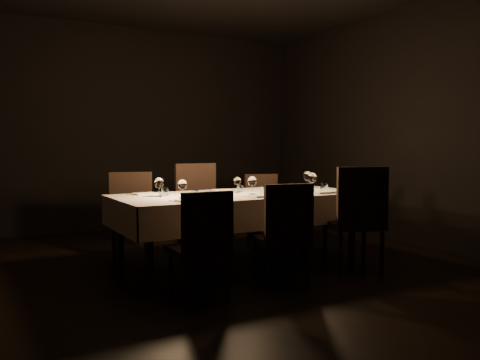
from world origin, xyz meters
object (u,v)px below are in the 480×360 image
dining_table (240,201)px  chair_far_right (264,206)px  chair_near_right (357,215)px  chair_near_center (284,230)px  chair_far_center (200,205)px  chair_near_left (202,240)px  chair_far_left (131,212)px

dining_table → chair_far_right: bearing=45.6°
chair_near_right → chair_far_right: 1.58m
chair_near_center → chair_far_center: 1.61m
chair_near_right → chair_near_left: bearing=22.1°
chair_far_left → chair_far_center: chair_far_center is taller
chair_near_center → dining_table: bearing=-79.3°
chair_near_center → chair_far_left: chair_far_left is taller
dining_table → chair_far_center: bearing=95.8°
chair_near_left → chair_near_center: (0.80, 0.02, 0.01)m
dining_table → chair_near_center: size_ratio=2.73×
chair_near_left → chair_far_right: 2.32m
chair_far_center → chair_near_center: bearing=-86.2°
chair_near_center → chair_far_right: bearing=-104.7°
chair_near_center → chair_near_right: 0.90m
chair_near_center → chair_far_right: size_ratio=1.04×
chair_near_left → chair_far_center: (0.74, 1.63, 0.07)m
chair_near_left → chair_near_right: size_ratio=0.85×
chair_near_left → chair_far_left: chair_far_left is taller
chair_far_center → chair_far_left: bearing=178.0°
chair_far_right → chair_near_left: bearing=-123.4°
chair_near_left → chair_far_left: size_ratio=0.93×
dining_table → chair_near_right: (0.88, -0.76, -0.12)m
chair_near_center → chair_far_right: chair_near_center is taller
chair_far_right → dining_table: bearing=-123.5°
chair_near_right → chair_far_center: chair_near_right is taller
chair_near_left → dining_table: bearing=-133.7°
chair_far_center → chair_far_right: (0.88, 0.03, -0.07)m
chair_near_left → chair_near_center: 0.80m
chair_far_center → chair_far_right: bearing=3.4°
dining_table → chair_far_left: 1.22m
chair_near_center → chair_far_right: 1.83m
chair_far_left → chair_far_right: chair_far_left is taller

